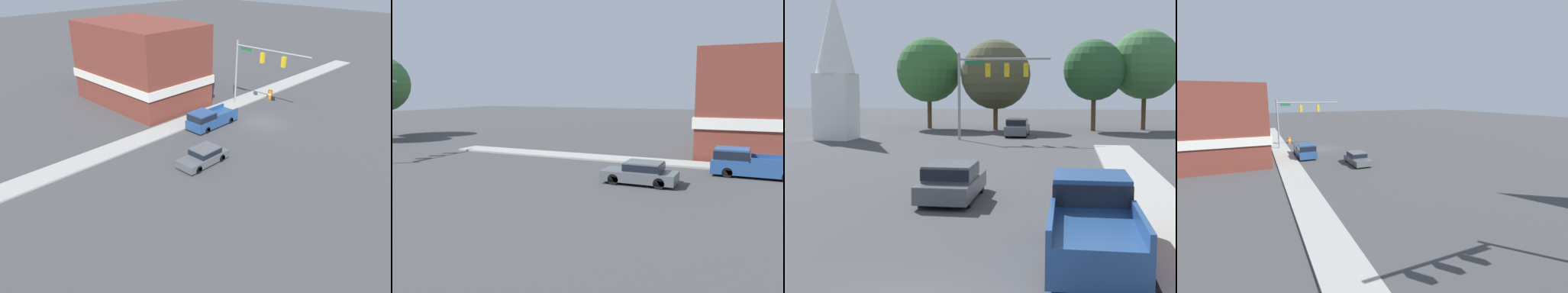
# 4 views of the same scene
# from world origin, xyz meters

# --- Properties ---
(car_lead) EXTENTS (1.86, 4.42, 1.36)m
(car_lead) POSITION_xyz_m (-1.52, 10.61, 0.72)
(car_lead) COLOR black
(car_lead) RESTS_ON ground
(pickup_truck_parked) EXTENTS (2.05, 5.59, 1.81)m
(pickup_truck_parked) POSITION_xyz_m (3.28, 4.78, 0.89)
(pickup_truck_parked) COLOR black
(pickup_truck_parked) RESTS_ON ground
(corner_brick_building) EXTENTS (13.94, 9.41, 8.94)m
(corner_brick_building) POSITION_xyz_m (14.22, 4.33, 4.33)
(corner_brick_building) COLOR brown
(corner_brick_building) RESTS_ON ground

